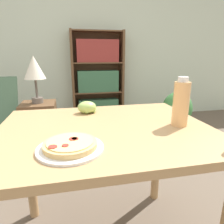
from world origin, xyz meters
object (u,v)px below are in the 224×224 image
Objects in this scene: drink_bottle at (181,103)px; table_lamp at (34,70)px; bookshelf at (98,80)px; pizza_on_plate at (70,146)px; grape_bunch at (87,107)px; potted_plant_floor at (177,112)px; side_table at (41,132)px.

table_lamp is at bearing 124.82° from drink_bottle.
table_lamp is at bearing -122.70° from bookshelf.
pizza_on_plate is at bearing -77.25° from table_lamp.
bookshelf reaches higher than grape_bunch.
table_lamp is at bearing 114.88° from grape_bunch.
drink_bottle is 0.16× the size of bookshelf.
pizza_on_plate is 0.49m from grape_bunch.
drink_bottle is 1.96m from potted_plant_floor.
drink_bottle reaches higher than pizza_on_plate.
potted_plant_floor is at bearing 59.72° from drink_bottle.
bookshelf is 2.34× the size of side_table.
pizza_on_plate is 2.69m from bookshelf.
grape_bunch reaches higher than side_table.
grape_bunch is 2.20m from bookshelf.
drink_bottle is (0.54, 0.16, 0.10)m from pizza_on_plate.
grape_bunch is 0.47× the size of drink_bottle.
drink_bottle is at bearing -120.28° from potted_plant_floor.
pizza_on_plate is 2.19× the size of grape_bunch.
pizza_on_plate is at bearing -100.33° from bookshelf.
drink_bottle is (0.43, -0.32, 0.08)m from grape_bunch.
bookshelf is at bearing 79.67° from pizza_on_plate.
pizza_on_plate is 1.03× the size of drink_bottle.
grape_bunch is at bearing -65.12° from side_table.
grape_bunch is at bearing 143.82° from drink_bottle.
pizza_on_plate is 0.41× the size of potted_plant_floor.
grape_bunch is 1.12m from side_table.
side_table is at bearing 114.88° from grape_bunch.
potted_plant_floor is (1.81, 0.39, 0.01)m from side_table.
side_table is at bearing 102.75° from pizza_on_plate.
grape_bunch is 1.96m from potted_plant_floor.
potted_plant_floor is (1.01, -0.86, -0.37)m from bookshelf.
table_lamp is at bearing -167.89° from potted_plant_floor.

